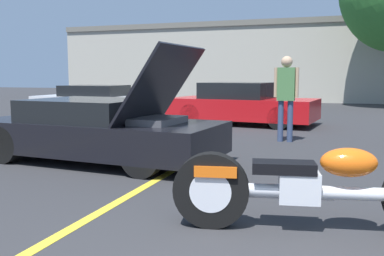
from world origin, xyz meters
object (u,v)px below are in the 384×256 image
object	(u,v)px
parked_car_mid_row	(242,105)
show_car_hood_open	(99,130)
spectator_near_motorcycle	(286,91)
motorcycle	(314,187)
parked_car_left_row	(99,101)

from	to	relation	value
parked_car_mid_row	show_car_hood_open	bearing A→B (deg)	-92.98
show_car_hood_open	parked_car_mid_row	world-z (taller)	show_car_hood_open
parked_car_mid_row	spectator_near_motorcycle	distance (m)	3.47
motorcycle	parked_car_left_row	bearing A→B (deg)	119.37
motorcycle	parked_car_mid_row	bearing A→B (deg)	95.86
show_car_hood_open	parked_car_mid_row	size ratio (longest dim) A/B	0.97
parked_car_mid_row	spectator_near_motorcycle	size ratio (longest dim) A/B	2.39
show_car_hood_open	parked_car_left_row	bearing A→B (deg)	125.56
parked_car_mid_row	parked_car_left_row	distance (m)	5.40
parked_car_left_row	motorcycle	bearing A→B (deg)	-51.82
parked_car_left_row	spectator_near_motorcycle	xyz separation A→B (m)	(6.94, -3.93, 0.57)
parked_car_mid_row	parked_car_left_row	bearing A→B (deg)	177.12
motorcycle	parked_car_left_row	xyz separation A→B (m)	(-7.83, 9.27, 0.11)
motorcycle	parked_car_left_row	distance (m)	12.14
motorcycle	parked_car_left_row	size ratio (longest dim) A/B	0.56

